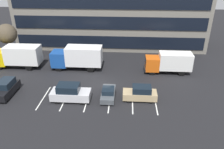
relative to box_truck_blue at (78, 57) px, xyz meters
The scene contains 11 objects.
ground_plane 6.98m from the box_truck_blue, 49.33° to the right, with size 120.00×120.00×0.00m, color black.
office_building 14.54m from the box_truck_blue, 71.41° to the left, with size 36.35×10.29×14.40m.
lot_markings 10.08m from the box_truck_blue, 63.90° to the right, with size 14.14×5.40×0.01m.
box_truck_blue is the anchor object (origin of this frame).
box_truck_orange 14.16m from the box_truck_blue, ahead, with size 6.99×2.32×3.24m.
box_truck_yellow 9.75m from the box_truck_blue, behind, with size 7.86×2.60×3.64m.
suv_silver 9.25m from the box_truck_blue, 84.37° to the right, with size 4.80×2.04×2.17m.
suv_tan 12.75m from the box_truck_blue, 41.78° to the right, with size 4.15×1.76×1.88m.
sedan_charcoal 10.07m from the box_truck_blue, 56.51° to the right, with size 1.66×3.97×1.42m.
suv_black 11.40m from the box_truck_blue, 131.94° to the right, with size 1.87×4.41×1.99m.
bare_tree 13.32m from the box_truck_blue, 165.29° to the left, with size 3.33×3.33×6.24m.
Camera 1 is at (3.24, -26.87, 15.14)m, focal length 35.52 mm.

